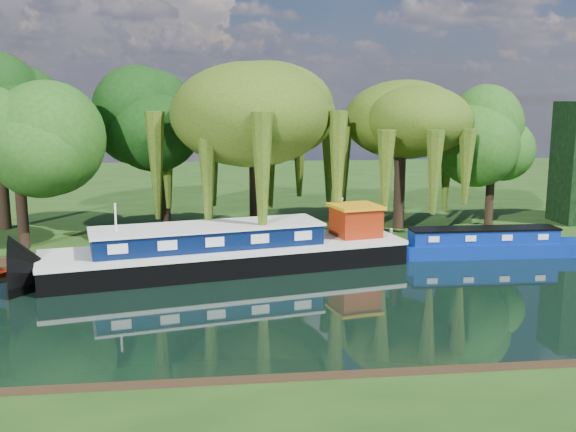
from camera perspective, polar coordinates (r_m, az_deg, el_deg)
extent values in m
plane|color=black|center=(28.09, 7.83, -7.50)|extent=(120.00, 120.00, 0.00)
cube|color=#1B3A0F|center=(60.83, -0.20, 2.42)|extent=(120.00, 52.00, 0.45)
cube|color=black|center=(32.91, -5.31, -3.97)|extent=(18.68, 7.82, 1.22)
cube|color=silver|center=(32.74, -5.33, -2.77)|extent=(18.80, 7.92, 0.22)
cube|color=#061336|center=(32.39, -7.09, -1.85)|extent=(11.67, 5.24, 0.96)
cube|color=silver|center=(32.28, -7.11, -0.91)|extent=(11.91, 5.48, 0.12)
cube|color=maroon|center=(34.87, 6.04, -0.50)|extent=(2.65, 2.65, 1.52)
cube|color=orange|center=(34.72, 6.07, 0.86)|extent=(2.95, 2.95, 0.16)
cylinder|color=silver|center=(31.66, -15.04, -1.06)|extent=(0.10, 0.10, 2.43)
cube|color=navy|center=(37.24, 16.92, -2.91)|extent=(11.73, 2.18, 0.88)
cube|color=navy|center=(37.08, 16.99, -1.70)|extent=(8.21, 1.63, 0.73)
cube|color=black|center=(36.99, 17.02, -1.07)|extent=(8.31, 1.73, 0.10)
cube|color=silver|center=(35.31, 12.85, -2.03)|extent=(0.59, 0.06, 0.31)
cube|color=silver|center=(36.01, 15.94, -1.94)|extent=(0.59, 0.06, 0.31)
cube|color=silver|center=(36.80, 18.91, -1.84)|extent=(0.59, 0.06, 0.31)
cube|color=silver|center=(37.69, 21.74, -1.74)|extent=(0.59, 0.06, 0.31)
cylinder|color=black|center=(37.85, -2.92, 2.45)|extent=(0.76, 0.76, 5.88)
ellipsoid|color=#314A0F|center=(37.51, -2.98, 8.89)|extent=(8.21, 8.21, 5.30)
cylinder|color=black|center=(41.36, 9.87, 2.43)|extent=(0.72, 0.72, 5.09)
ellipsoid|color=#314A0F|center=(41.03, 10.03, 7.52)|extent=(6.95, 6.95, 4.49)
cylinder|color=black|center=(37.88, -22.70, 2.29)|extent=(0.67, 0.67, 6.69)
ellipsoid|color=#1B4A12|center=(37.64, -22.98, 6.42)|extent=(5.47, 5.47, 5.47)
cylinder|color=black|center=(44.17, -24.13, 3.87)|extent=(0.75, 0.75, 7.68)
cylinder|color=black|center=(41.79, -10.94, 3.86)|extent=(0.69, 0.69, 7.10)
ellipsoid|color=black|center=(41.58, -11.08, 7.84)|extent=(5.68, 5.68, 5.68)
cylinder|color=black|center=(43.83, 17.56, 3.09)|extent=(0.58, 0.58, 5.93)
ellipsoid|color=#1B4A12|center=(43.62, 17.73, 6.25)|extent=(4.74, 4.74, 4.74)
cylinder|color=silver|center=(37.76, 4.64, -0.42)|extent=(0.10, 0.10, 2.20)
sphere|color=white|center=(37.54, 4.67, 1.51)|extent=(0.36, 0.36, 0.36)
cylinder|color=silver|center=(35.23, -11.68, -2.37)|extent=(0.16, 0.16, 1.00)
cylinder|color=silver|center=(35.21, -1.90, -2.16)|extent=(0.16, 0.16, 1.00)
cylinder|color=silver|center=(36.46, 9.13, -1.86)|extent=(0.16, 0.16, 1.00)
cylinder|color=silver|center=(38.52, 17.76, -1.57)|extent=(0.16, 0.16, 1.00)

